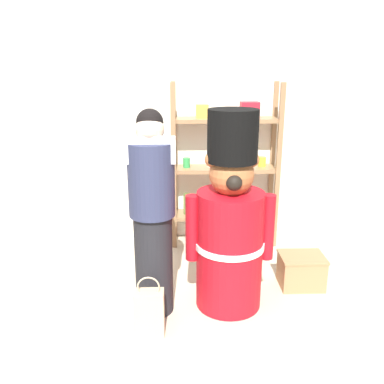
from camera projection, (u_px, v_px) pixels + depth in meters
The scene contains 7 objects.
ground_plane at pixel (164, 360), 2.78m from camera, with size 6.40×6.40×0.00m, color beige.
back_wall at pixel (169, 125), 4.50m from camera, with size 6.40×0.12×2.60m, color silver.
merchandise_shelf at pixel (225, 164), 4.42m from camera, with size 1.15×0.35×1.77m.
teddy_bear_guard at pixel (230, 226), 3.25m from camera, with size 0.71×0.56×1.62m.
person_shopper at pixel (152, 214), 3.12m from camera, with size 0.37×0.35×1.63m.
shopping_bag at pixel (149, 312), 3.01m from camera, with size 0.22×0.13×0.48m.
display_crate at pixel (301, 271), 3.69m from camera, with size 0.40×0.31×0.30m.
Camera 1 is at (0.12, -2.32, 1.92)m, focal length 38.11 mm.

